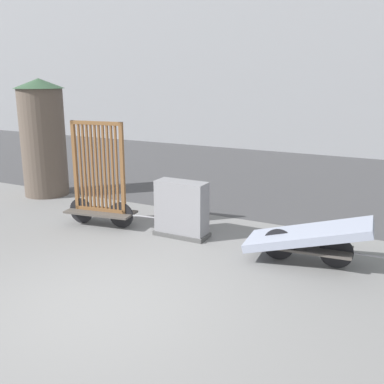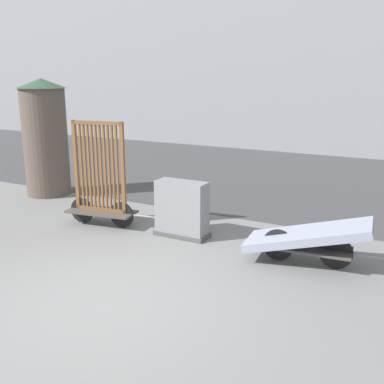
{
  "view_description": "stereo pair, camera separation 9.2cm",
  "coord_description": "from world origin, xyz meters",
  "px_view_note": "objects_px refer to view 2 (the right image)",
  "views": [
    {
      "loc": [
        3.6,
        -4.28,
        2.97
      ],
      "look_at": [
        0.0,
        2.63,
        0.95
      ],
      "focal_mm": 42.0,
      "sensor_mm": 36.0,
      "label": 1
    },
    {
      "loc": [
        3.68,
        -4.23,
        2.97
      ],
      "look_at": [
        0.0,
        2.63,
        0.95
      ],
      "focal_mm": 42.0,
      "sensor_mm": 36.0,
      "label": 2
    }
  ],
  "objects_px": {
    "bike_cart_with_mattress": "(307,237)",
    "utility_cabinet": "(182,211)",
    "advertising_column": "(45,137)",
    "bike_cart_with_bedframe": "(101,188)"
  },
  "relations": [
    {
      "from": "bike_cart_with_mattress",
      "to": "advertising_column",
      "type": "relative_size",
      "value": 0.83
    },
    {
      "from": "bike_cart_with_mattress",
      "to": "utility_cabinet",
      "type": "xyz_separation_m",
      "value": [
        -2.43,
        0.21,
        0.04
      ]
    },
    {
      "from": "advertising_column",
      "to": "utility_cabinet",
      "type": "bearing_deg",
      "value": -13.94
    },
    {
      "from": "bike_cart_with_mattress",
      "to": "advertising_column",
      "type": "height_order",
      "value": "advertising_column"
    },
    {
      "from": "bike_cart_with_bedframe",
      "to": "bike_cart_with_mattress",
      "type": "relative_size",
      "value": 0.88
    },
    {
      "from": "utility_cabinet",
      "to": "bike_cart_with_mattress",
      "type": "bearing_deg",
      "value": -4.83
    },
    {
      "from": "bike_cart_with_mattress",
      "to": "utility_cabinet",
      "type": "relative_size",
      "value": 2.26
    },
    {
      "from": "bike_cart_with_mattress",
      "to": "utility_cabinet",
      "type": "distance_m",
      "value": 2.44
    },
    {
      "from": "utility_cabinet",
      "to": "advertising_column",
      "type": "height_order",
      "value": "advertising_column"
    },
    {
      "from": "bike_cart_with_mattress",
      "to": "bike_cart_with_bedframe",
      "type": "bearing_deg",
      "value": 174.41
    }
  ]
}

